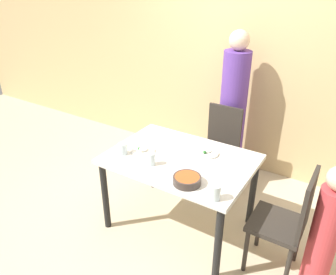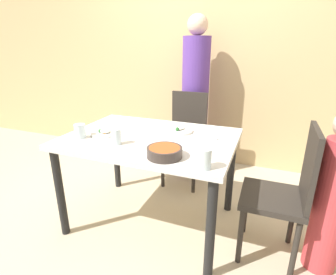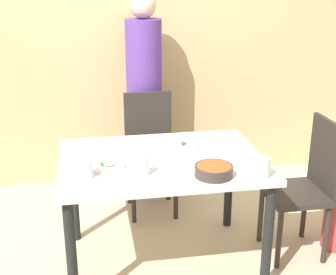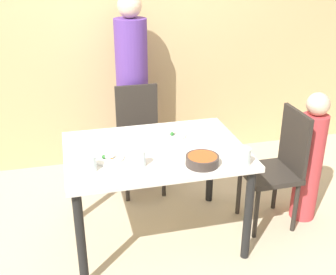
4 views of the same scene
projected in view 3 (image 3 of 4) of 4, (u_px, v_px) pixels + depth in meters
The scene contains 14 objects.
ground_plane at pixel (162, 261), 3.16m from camera, with size 10.00×10.00×0.00m, color beige.
wall_back at pixel (135, 32), 4.04m from camera, with size 10.00×0.06×2.70m.
dining_table at pixel (162, 171), 2.93m from camera, with size 1.26×0.90×0.76m.
chair_adult_spot at pixel (150, 149), 3.73m from camera, with size 0.40×0.40×0.95m.
chair_child_spot at pixel (306, 184), 3.12m from camera, with size 0.40×0.40×0.95m.
person_adult at pixel (144, 103), 3.92m from camera, with size 0.29×0.29×1.71m.
bowl_curry at pixel (214, 171), 2.64m from camera, with size 0.22×0.22×0.06m.
plate_rice_adult at pixel (108, 165), 2.76m from camera, with size 0.21×0.21×0.05m.
plate_rice_child at pixel (182, 144), 3.09m from camera, with size 0.21×0.21×0.05m.
glass_water_tall at pixel (86, 169), 2.61m from camera, with size 0.08×0.08×0.10m.
glass_water_short at pixel (263, 168), 2.61m from camera, with size 0.08×0.08×0.12m.
glass_water_center at pixel (143, 166), 2.64m from camera, with size 0.07×0.07×0.11m.
fork_steel at pixel (78, 158), 2.89m from camera, with size 0.17×0.09×0.01m.
spoon_steel at pixel (219, 145), 3.11m from camera, with size 0.17×0.10×0.01m.
Camera 3 is at (-0.43, -2.66, 1.85)m, focal length 50.00 mm.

